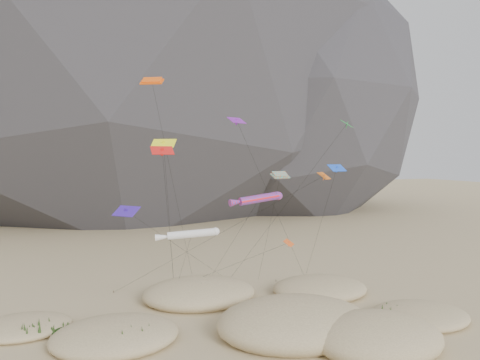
{
  "coord_description": "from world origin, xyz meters",
  "views": [
    {
      "loc": [
        -17.89,
        -38.83,
        18.3
      ],
      "look_at": [
        1.62,
        12.0,
        15.42
      ],
      "focal_mm": 35.0,
      "sensor_mm": 36.0,
      "label": 1
    }
  ],
  "objects": [
    {
      "name": "ground",
      "position": [
        0.0,
        0.0,
        0.0
      ],
      "size": [
        500.0,
        500.0,
        0.0
      ],
      "primitive_type": "plane",
      "color": "#CCB789",
      "rests_on": "ground"
    },
    {
      "name": "dunes",
      "position": [
        0.69,
        4.95,
        0.77
      ],
      "size": [
        51.55,
        37.73,
        4.42
      ],
      "color": "#CCB789",
      "rests_on": "ground"
    },
    {
      "name": "dune_grass",
      "position": [
        -0.58,
        4.47,
        0.84
      ],
      "size": [
        39.98,
        30.42,
        1.6
      ],
      "color": "black",
      "rests_on": "ground"
    },
    {
      "name": "kite_stakes",
      "position": [
        2.19,
        23.18,
        0.15
      ],
      "size": [
        27.56,
        3.13,
        0.3
      ],
      "color": "#3F2D1E",
      "rests_on": "ground"
    },
    {
      "name": "rainbow_tube_kite",
      "position": [
        3.96,
        12.18,
        13.11
      ],
      "size": [
        7.11,
        11.23,
        13.9
      ],
      "color": "#FF1A25",
      "rests_on": "ground"
    },
    {
      "name": "white_tube_kite",
      "position": [
        -5.43,
        8.63,
        9.99
      ],
      "size": [
        6.66,
        15.39,
        10.67
      ],
      "color": "silver",
      "rests_on": "ground"
    },
    {
      "name": "orange_parafoil",
      "position": [
        -8.1,
        14.05,
        26.27
      ],
      "size": [
        8.83,
        10.87,
        27.1
      ],
      "color": "#E9510C",
      "rests_on": "ground"
    },
    {
      "name": "multi_parafoil",
      "position": [
        5.92,
        10.24,
        15.82
      ],
      "size": [
        4.34,
        14.36,
        16.46
      ],
      "color": "#EF5619",
      "rests_on": "ground"
    },
    {
      "name": "delta_kites",
      "position": [
        1.95,
        9.82,
        16.7
      ],
      "size": [
        30.14,
        18.91,
        22.6
      ],
      "color": "red",
      "rests_on": "ground"
    }
  ]
}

